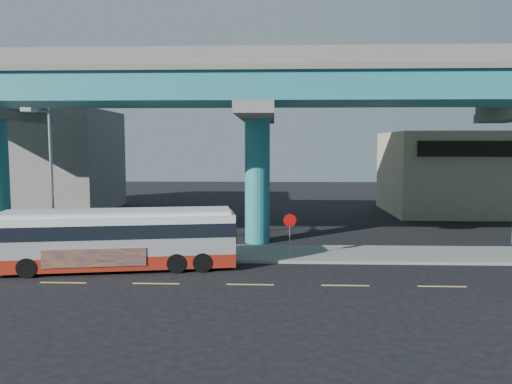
{
  "coord_description": "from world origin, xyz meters",
  "views": [
    {
      "loc": [
        0.99,
        -20.84,
        5.84
      ],
      "look_at": [
        0.1,
        4.0,
        3.53
      ],
      "focal_mm": 35.0,
      "sensor_mm": 36.0,
      "label": 1
    }
  ],
  "objects_px": {
    "transit_bus": "(119,237)",
    "stop_sign": "(290,227)",
    "parked_car": "(49,239)",
    "street_lamp": "(46,161)"
  },
  "relations": [
    {
      "from": "parked_car",
      "to": "transit_bus",
      "type": "bearing_deg",
      "value": -137.51
    },
    {
      "from": "street_lamp",
      "to": "stop_sign",
      "type": "distance_m",
      "value": 12.57
    },
    {
      "from": "parked_car",
      "to": "street_lamp",
      "type": "height_order",
      "value": "street_lamp"
    },
    {
      "from": "street_lamp",
      "to": "stop_sign",
      "type": "relative_size",
      "value": 3.35
    },
    {
      "from": "street_lamp",
      "to": "transit_bus",
      "type": "bearing_deg",
      "value": -18.68
    },
    {
      "from": "transit_bus",
      "to": "street_lamp",
      "type": "relative_size",
      "value": 1.48
    },
    {
      "from": "parked_car",
      "to": "stop_sign",
      "type": "bearing_deg",
      "value": -108.64
    },
    {
      "from": "transit_bus",
      "to": "stop_sign",
      "type": "height_order",
      "value": "transit_bus"
    },
    {
      "from": "transit_bus",
      "to": "stop_sign",
      "type": "bearing_deg",
      "value": 4.66
    },
    {
      "from": "transit_bus",
      "to": "street_lamp",
      "type": "height_order",
      "value": "street_lamp"
    }
  ]
}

